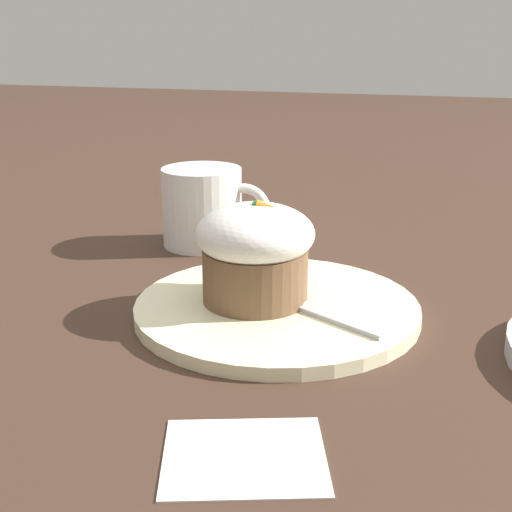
# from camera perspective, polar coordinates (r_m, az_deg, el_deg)

# --- Properties ---
(ground_plane) EXTENTS (4.00, 4.00, 0.00)m
(ground_plane) POSITION_cam_1_polar(r_m,az_deg,el_deg) (0.62, 1.66, -4.73)
(ground_plane) COLOR #3D281E
(dessert_plate) EXTENTS (0.25, 0.25, 0.01)m
(dessert_plate) POSITION_cam_1_polar(r_m,az_deg,el_deg) (0.62, 1.67, -4.24)
(dessert_plate) COLOR beige
(dessert_plate) RESTS_ON ground_plane
(carrot_cake) EXTENTS (0.10, 0.10, 0.09)m
(carrot_cake) POSITION_cam_1_polar(r_m,az_deg,el_deg) (0.61, 0.00, 0.48)
(carrot_cake) COLOR brown
(carrot_cake) RESTS_ON dessert_plate
(spoon) EXTENTS (0.12, 0.08, 0.01)m
(spoon) POSITION_cam_1_polar(r_m,az_deg,el_deg) (0.61, 3.36, -3.92)
(spoon) COLOR #B7B7BC
(spoon) RESTS_ON dessert_plate
(coffee_cup) EXTENTS (0.13, 0.09, 0.09)m
(coffee_cup) POSITION_cam_1_polar(r_m,az_deg,el_deg) (0.81, -4.16, 3.92)
(coffee_cup) COLOR white
(coffee_cup) RESTS_ON ground_plane
(paper_napkin) EXTENTS (0.12, 0.11, 0.00)m
(paper_napkin) POSITION_cam_1_polar(r_m,az_deg,el_deg) (0.43, -0.94, -15.66)
(paper_napkin) COLOR white
(paper_napkin) RESTS_ON ground_plane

